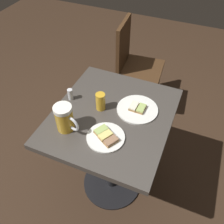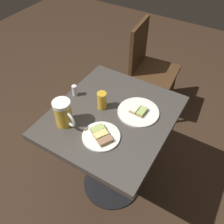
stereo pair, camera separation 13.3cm
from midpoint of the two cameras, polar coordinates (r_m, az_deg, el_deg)
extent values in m
plane|color=#382619|center=(1.98, -2.01, -16.38)|extent=(6.00, 6.00, 0.00)
cylinder|color=black|center=(1.97, -2.01, -16.28)|extent=(0.44, 0.44, 0.01)
cylinder|color=black|center=(1.65, -2.35, -10.08)|extent=(0.09, 0.09, 0.74)
cube|color=#423D38|center=(1.36, -2.80, -1.27)|extent=(0.65, 0.73, 0.04)
cylinder|color=white|center=(1.24, -4.60, -6.13)|extent=(0.20, 0.20, 0.01)
cube|color=#9E7547|center=(1.20, -3.39, -7.15)|extent=(0.07, 0.08, 0.01)
cube|color=#997051|center=(1.19, -3.41, -6.86)|extent=(0.07, 0.08, 0.01)
cube|color=#9E7547|center=(1.23, -4.63, -5.81)|extent=(0.07, 0.08, 0.01)
cube|color=#EFE07A|center=(1.22, -4.66, -5.52)|extent=(0.07, 0.08, 0.01)
cube|color=#9E7547|center=(1.25, -5.82, -4.53)|extent=(0.07, 0.08, 0.01)
cube|color=#ADC66B|center=(1.24, -5.85, -4.23)|extent=(0.07, 0.08, 0.01)
cylinder|color=white|center=(1.37, 3.25, 0.52)|extent=(0.23, 0.23, 0.01)
cube|color=#9E7547|center=(1.37, 2.41, 1.12)|extent=(0.04, 0.07, 0.01)
cube|color=white|center=(1.36, 2.42, 1.42)|extent=(0.04, 0.07, 0.01)
cube|color=#9E7547|center=(1.35, 4.13, 0.57)|extent=(0.04, 0.07, 0.01)
cube|color=#ADC66B|center=(1.35, 4.15, 0.87)|extent=(0.04, 0.07, 0.01)
cylinder|color=gold|center=(1.27, -14.09, -1.84)|extent=(0.09, 0.09, 0.13)
cylinder|color=white|center=(1.22, -14.72, 0.58)|extent=(0.09, 0.09, 0.02)
torus|color=silver|center=(1.23, -12.40, -2.92)|extent=(0.09, 0.04, 0.09)
cylinder|color=gold|center=(1.35, -5.55, 2.34)|extent=(0.05, 0.05, 0.11)
cylinder|color=silver|center=(1.45, -12.42, 3.99)|extent=(0.03, 0.03, 0.07)
cylinder|color=#472D19|center=(2.23, 7.60, 1.88)|extent=(0.03, 0.03, 0.43)
cylinder|color=#472D19|center=(2.47, 9.24, 6.75)|extent=(0.03, 0.03, 0.43)
cylinder|color=#472D19|center=(2.28, -0.25, 3.63)|extent=(0.03, 0.03, 0.43)
cylinder|color=#472D19|center=(2.52, 2.06, 8.25)|extent=(0.03, 0.03, 0.43)
cube|color=#472D19|center=(2.22, 5.03, 9.90)|extent=(0.41, 0.41, 0.04)
cube|color=#472D19|center=(2.14, 0.85, 15.60)|extent=(0.06, 0.34, 0.41)
camera|label=1|loc=(0.07, -92.87, -2.92)|focal=38.75mm
camera|label=2|loc=(0.07, 87.13, 2.92)|focal=38.75mm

